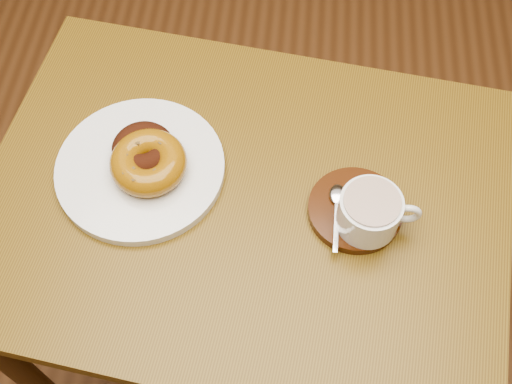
# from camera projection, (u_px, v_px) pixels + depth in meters

# --- Properties ---
(ground) EXTENTS (6.00, 6.00, 0.00)m
(ground) POSITION_uv_depth(u_px,v_px,m) (206.00, 239.00, 1.74)
(ground) COLOR brown
(ground) RESTS_ON ground
(cafe_table) EXTENTS (0.86, 0.69, 0.74)m
(cafe_table) POSITION_uv_depth(u_px,v_px,m) (244.00, 233.00, 1.06)
(cafe_table) COLOR brown
(cafe_table) RESTS_ON ground
(donut_plate) EXTENTS (0.35, 0.35, 0.02)m
(donut_plate) POSITION_uv_depth(u_px,v_px,m) (140.00, 168.00, 0.97)
(donut_plate) COLOR white
(donut_plate) RESTS_ON cafe_table
(donut_cinnamon) EXTENTS (0.12, 0.12, 0.03)m
(donut_cinnamon) POSITION_uv_depth(u_px,v_px,m) (143.00, 149.00, 0.96)
(donut_cinnamon) COLOR #36150A
(donut_cinnamon) RESTS_ON donut_plate
(donut_caramel) EXTENTS (0.15, 0.15, 0.04)m
(donut_caramel) POSITION_uv_depth(u_px,v_px,m) (148.00, 163.00, 0.94)
(donut_caramel) COLOR #925F10
(donut_caramel) RESTS_ON donut_plate
(saucer) EXTENTS (0.16, 0.16, 0.01)m
(saucer) POSITION_uv_depth(u_px,v_px,m) (355.00, 210.00, 0.94)
(saucer) COLOR #381807
(saucer) RESTS_ON cafe_table
(coffee_cup) EXTENTS (0.12, 0.09, 0.06)m
(coffee_cup) POSITION_uv_depth(u_px,v_px,m) (370.00, 212.00, 0.89)
(coffee_cup) COLOR white
(coffee_cup) RESTS_ON saucer
(teaspoon) EXTENTS (0.02, 0.11, 0.01)m
(teaspoon) POSITION_uv_depth(u_px,v_px,m) (337.00, 200.00, 0.93)
(teaspoon) COLOR silver
(teaspoon) RESTS_ON saucer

